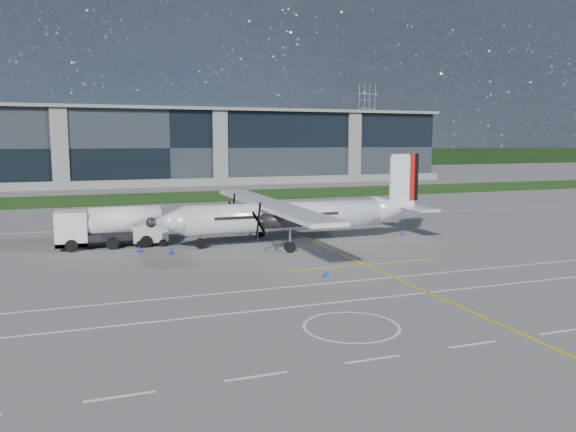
{
  "coord_description": "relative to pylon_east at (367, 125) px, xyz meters",
  "views": [
    {
      "loc": [
        -15.8,
        -41.62,
        8.94
      ],
      "look_at": [
        0.22,
        2.71,
        2.61
      ],
      "focal_mm": 35.0,
      "sensor_mm": 36.0,
      "label": 1
    }
  ],
  "objects": [
    {
      "name": "ground",
      "position": [
        -85.0,
        -110.0,
        -15.0
      ],
      "size": [
        400.0,
        400.0,
        0.0
      ],
      "primitive_type": "plane",
      "color": "#5C5957",
      "rests_on": "ground"
    },
    {
      "name": "safety_cone_nose_port",
      "position": [
        -94.67,
        -147.3,
        -14.75
      ],
      "size": [
        0.36,
        0.36,
        0.5
      ],
      "primitive_type": "cone",
      "color": "#0B20BB",
      "rests_on": "ground"
    },
    {
      "name": "baggage_tug",
      "position": [
        -95.81,
        -142.92,
        -14.07
      ],
      "size": [
        3.12,
        1.87,
        1.87
      ],
      "primitive_type": null,
      "color": "silver",
      "rests_on": "ground"
    },
    {
      "name": "safety_cone_portwing",
      "position": [
        -86.08,
        -158.31,
        -14.75
      ],
      "size": [
        0.36,
        0.36,
        0.5
      ],
      "primitive_type": "cone",
      "color": "#0B20BB",
      "rests_on": "ground"
    },
    {
      "name": "white_lane_line",
      "position": [
        -85.0,
        -164.0,
        -14.99
      ],
      "size": [
        90.0,
        0.15,
        0.01
      ],
      "primitive_type": "cube",
      "color": "white",
      "rests_on": "ground"
    },
    {
      "name": "grass_strip",
      "position": [
        -85.0,
        -102.0,
        -14.98
      ],
      "size": [
        400.0,
        18.0,
        0.04
      ],
      "primitive_type": "cube",
      "color": "#183F11",
      "rests_on": "ground"
    },
    {
      "name": "safety_cone_stbdwing",
      "position": [
        -85.73,
        -133.31,
        -14.75
      ],
      "size": [
        0.36,
        0.36,
        0.5
      ],
      "primitive_type": "cone",
      "color": "#0B20BB",
      "rests_on": "ground"
    },
    {
      "name": "terminal_building",
      "position": [
        -85.0,
        -70.0,
        -7.5
      ],
      "size": [
        120.0,
        20.0,
        15.0
      ],
      "primitive_type": "cube",
      "color": "black",
      "rests_on": "ground"
    },
    {
      "name": "ground_crew_person",
      "position": [
        -94.46,
        -142.94,
        -13.92
      ],
      "size": [
        0.72,
        0.94,
        2.17
      ],
      "primitive_type": "imported",
      "rotation": [
        0.0,
        0.0,
        1.46
      ],
      "color": "#F25907",
      "rests_on": "ground"
    },
    {
      "name": "pylon_east",
      "position": [
        0.0,
        0.0,
        0.0
      ],
      "size": [
        9.0,
        4.6,
        30.0
      ],
      "primitive_type": null,
      "color": "gray",
      "rests_on": "ground"
    },
    {
      "name": "yellow_taxiway_centerline",
      "position": [
        -82.0,
        -140.0,
        -14.99
      ],
      "size": [
        0.2,
        70.0,
        0.01
      ],
      "primitive_type": "cube",
      "color": "yellow",
      "rests_on": "ground"
    },
    {
      "name": "fuel_tanker_truck",
      "position": [
        -99.74,
        -142.4,
        -13.3
      ],
      "size": [
        9.09,
        2.95,
        3.41
      ],
      "primitive_type": null,
      "color": "silver",
      "rests_on": "ground"
    },
    {
      "name": "safety_cone_fwd",
      "position": [
        -96.94,
        -145.51,
        -14.75
      ],
      "size": [
        0.36,
        0.36,
        0.5
      ],
      "primitive_type": "cone",
      "color": "#0B20BB",
      "rests_on": "ground"
    },
    {
      "name": "safety_cone_tail",
      "position": [
        -72.47,
        -145.46,
        -14.75
      ],
      "size": [
        0.36,
        0.36,
        0.5
      ],
      "primitive_type": "cone",
      "color": "#0B20BB",
      "rests_on": "ground"
    },
    {
      "name": "turboprop_aircraft",
      "position": [
        -83.7,
        -145.91,
        -11.12
      ],
      "size": [
        24.96,
        25.89,
        7.77
      ],
      "primitive_type": null,
      "color": "silver",
      "rests_on": "ground"
    },
    {
      "name": "tree_line",
      "position": [
        -85.0,
        -10.0,
        -12.0
      ],
      "size": [
        400.0,
        6.0,
        6.0
      ],
      "primitive_type": "cube",
      "color": "black",
      "rests_on": "ground"
    }
  ]
}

